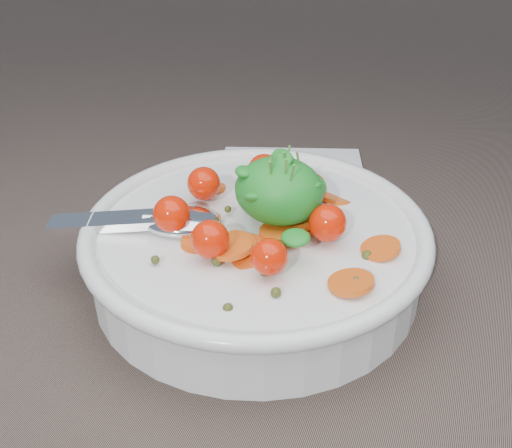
% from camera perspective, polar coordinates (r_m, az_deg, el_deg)
% --- Properties ---
extents(ground, '(6.00, 6.00, 0.00)m').
position_cam_1_polar(ground, '(0.55, -0.17, -3.95)').
color(ground, brown).
rests_on(ground, ground).
extents(bowl, '(0.30, 0.28, 0.12)m').
position_cam_1_polar(bowl, '(0.52, 0.01, -2.12)').
color(bowl, white).
rests_on(bowl, ground).
extents(napkin, '(0.19, 0.17, 0.01)m').
position_cam_1_polar(napkin, '(0.69, 3.25, 4.15)').
color(napkin, white).
rests_on(napkin, ground).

